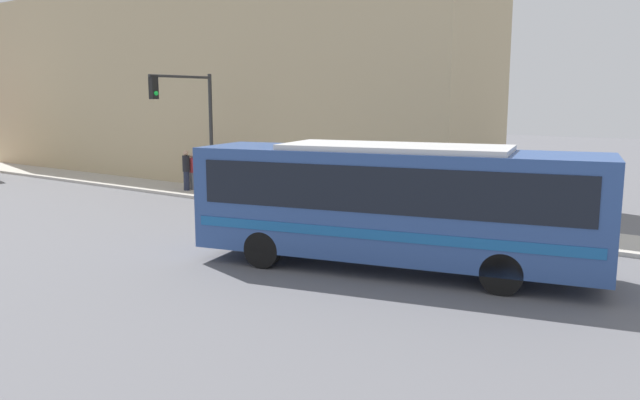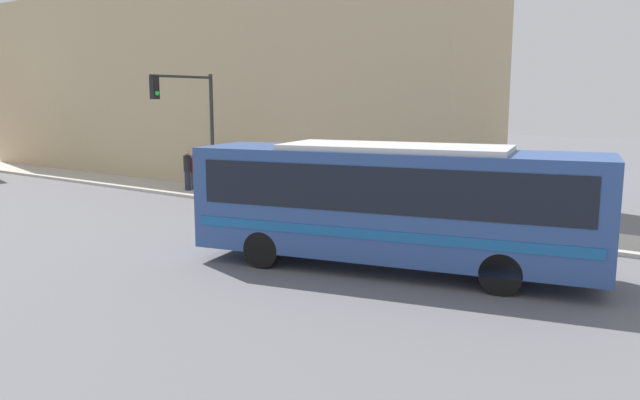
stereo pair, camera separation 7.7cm
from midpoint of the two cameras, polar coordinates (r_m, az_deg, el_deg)
The scene contains 9 objects.
ground_plane at distance 16.72m, azimuth 4.38°, elevation -5.63°, with size 120.00×120.00×0.00m, color slate.
sidewalk at distance 34.76m, azimuth -19.43°, elevation 1.76°, with size 2.57×70.00×0.13m.
building_facade at distance 34.89m, azimuth -11.15°, elevation 10.39°, with size 6.00×32.06×10.15m.
city_bus at distance 15.65m, azimuth 6.63°, elevation 0.13°, with size 4.80×10.40×3.16m.
fire_hydrant at distance 23.20m, azimuth 1.46°, elevation -0.04°, with size 0.24×0.32×0.82m.
traffic_light_pole at distance 26.55m, azimuth -11.82°, elevation 7.79°, with size 3.28×0.35×5.18m.
parking_meter at distance 25.37m, azimuth -5.42°, elevation 1.74°, with size 0.14×0.14×1.25m.
pedestrian_near_corner at distance 29.30m, azimuth -11.62°, elevation 2.61°, with size 0.34×0.34×1.68m.
pedestrian_mid_block at distance 29.10m, azimuth -12.20°, elevation 2.71°, with size 0.34×0.34×1.83m.
Camera 1 is at (-13.82, -8.37, 4.29)m, focal length 35.00 mm.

